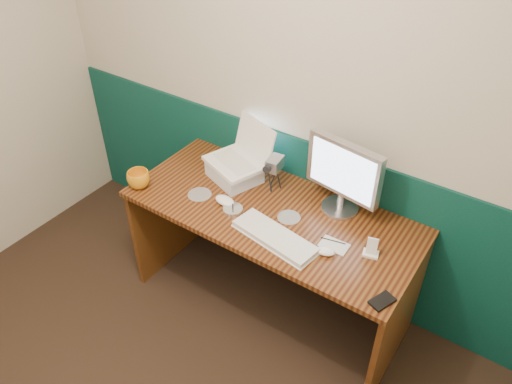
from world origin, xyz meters
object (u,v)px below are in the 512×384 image
Objects in this scene: monitor at (344,177)px; camcorder at (275,175)px; keyboard at (275,237)px; mug at (139,179)px; laptop at (233,145)px; desk at (270,260)px.

monitor is 2.34× the size of camcorder.
monitor reaches higher than keyboard.
camcorder reaches higher than keyboard.
mug is 0.77m from camcorder.
laptop is 1.75× the size of camcorder.
desk is 12.46× the size of mug.
desk is at bearing -134.51° from monitor.
keyboard is at bearing -13.09° from laptop.
desk is 8.82× the size of camcorder.
mug is 0.71× the size of camcorder.
laptop is at bearing 159.84° from desk.
monitor is 3.31× the size of mug.
laptop reaches higher than keyboard.
keyboard is (0.47, -0.31, -0.21)m from laptop.
keyboard is at bearing -102.62° from monitor.
camcorder is (-0.23, 0.36, 0.08)m from keyboard.
monitor is at bearing 77.38° from keyboard.
laptop is 0.75× the size of monitor.
mug is (-0.88, -0.06, 0.04)m from keyboard.
desk is at bearing 18.26° from mug.
monitor is 0.93× the size of keyboard.
keyboard is 0.43m from camcorder.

